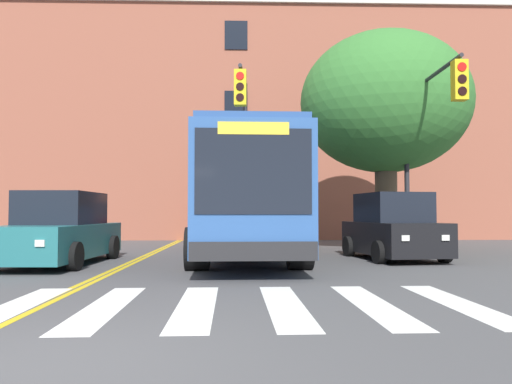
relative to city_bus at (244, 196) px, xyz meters
The scene contains 12 objects.
ground_plane 10.98m from the city_bus, 99.99° to the right, with size 120.00×120.00×0.00m, color #4C4C4F.
crosswalk 8.14m from the city_bus, 99.92° to the right, with size 9.42×3.59×0.01m.
lane_line_yellow_inner 7.13m from the city_bus, 116.27° to the left, with size 0.12×36.00×0.01m, color gold.
lane_line_yellow_outer 7.06m from the city_bus, 115.07° to the left, with size 0.12×36.00×0.01m, color gold.
city_bus is the anchor object (origin of this frame).
car_teal_near_lane 5.22m from the city_bus, 157.78° to the right, with size 2.22×4.87×1.85m.
car_black_far_lane 4.40m from the city_bus, 12.43° to the right, with size 2.39×3.84×1.87m.
car_red_behind_bus 9.71m from the city_bus, 97.81° to the left, with size 2.27×4.58×1.80m.
traffic_light_near_corner 5.72m from the city_bus, ahead, with size 0.34×4.35×5.55m.
traffic_light_overhead 2.19m from the city_bus, 93.02° to the left, with size 0.41×3.36×5.74m.
street_tree_curbside_large 6.35m from the city_bus, 24.31° to the left, with size 8.07×7.98×7.61m.
building_facade 14.00m from the city_bus, 91.51° to the left, with size 35.97×9.26×12.16m.
Camera 1 is at (1.77, -4.26, 1.32)m, focal length 35.00 mm.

